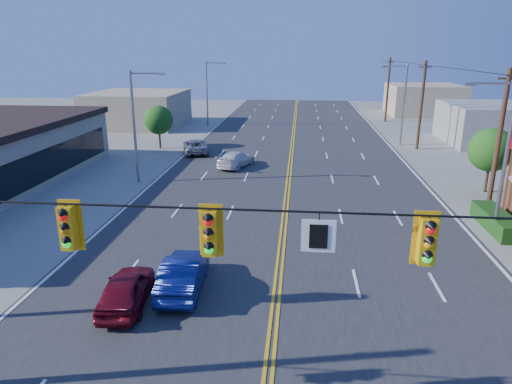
# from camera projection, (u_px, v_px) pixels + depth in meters

# --- Properties ---
(road) EXTENTS (20.00, 120.00, 0.06)m
(road) POSITION_uv_depth(u_px,v_px,m) (287.00, 194.00, 30.65)
(road) COLOR #2D2D30
(road) RESTS_ON ground
(signal_span) EXTENTS (24.32, 0.34, 9.00)m
(signal_span) POSITION_uv_depth(u_px,v_px,m) (258.00, 257.00, 10.21)
(signal_span) COLOR #47301E
(signal_span) RESTS_ON ground
(streetlight_se) EXTENTS (2.55, 0.25, 8.00)m
(streetlight_se) POSITION_uv_depth(u_px,v_px,m) (503.00, 151.00, 22.62)
(streetlight_se) COLOR gray
(streetlight_se) RESTS_ON ground
(streetlight_ne) EXTENTS (2.55, 0.25, 8.00)m
(streetlight_ne) POSITION_uv_depth(u_px,v_px,m) (402.00, 100.00, 45.42)
(streetlight_ne) COLOR gray
(streetlight_ne) RESTS_ON ground
(streetlight_sw) EXTENTS (2.55, 0.25, 8.00)m
(streetlight_sw) POSITION_uv_depth(u_px,v_px,m) (137.00, 121.00, 32.21)
(streetlight_sw) COLOR gray
(streetlight_sw) RESTS_ON ground
(streetlight_nw) EXTENTS (2.55, 0.25, 8.00)m
(streetlight_nw) POSITION_uv_depth(u_px,v_px,m) (208.00, 90.00, 56.91)
(streetlight_nw) COLOR gray
(streetlight_nw) RESTS_ON ground
(utility_pole_near) EXTENTS (0.28, 0.28, 8.40)m
(utility_pole_near) POSITION_uv_depth(u_px,v_px,m) (498.00, 142.00, 26.38)
(utility_pole_near) COLOR #47301E
(utility_pole_near) RESTS_ON ground
(utility_pole_mid) EXTENTS (0.28, 0.28, 8.40)m
(utility_pole_mid) POSITION_uv_depth(u_px,v_px,m) (421.00, 106.00, 43.48)
(utility_pole_mid) COLOR #47301E
(utility_pole_mid) RESTS_ON ground
(utility_pole_far) EXTENTS (0.28, 0.28, 8.40)m
(utility_pole_far) POSITION_uv_depth(u_px,v_px,m) (388.00, 90.00, 60.58)
(utility_pole_far) COLOR #47301E
(utility_pole_far) RESTS_ON ground
(tree_kfc_rear) EXTENTS (2.94, 2.94, 4.41)m
(tree_kfc_rear) POSITION_uv_depth(u_px,v_px,m) (491.00, 150.00, 30.44)
(tree_kfc_rear) COLOR #47301E
(tree_kfc_rear) RESTS_ON ground
(tree_west) EXTENTS (2.80, 2.80, 4.20)m
(tree_west) POSITION_uv_depth(u_px,v_px,m) (159.00, 120.00, 44.33)
(tree_west) COLOR #47301E
(tree_west) RESTS_ON ground
(bld_east_mid) EXTENTS (12.00, 10.00, 4.00)m
(bld_east_mid) POSITION_uv_depth(u_px,v_px,m) (507.00, 124.00, 47.03)
(bld_east_mid) COLOR gray
(bld_east_mid) RESTS_ON ground
(bld_west_far) EXTENTS (11.00, 12.00, 4.20)m
(bld_west_far) POSITION_uv_depth(u_px,v_px,m) (138.00, 109.00, 58.48)
(bld_west_far) COLOR tan
(bld_west_far) RESTS_ON ground
(bld_east_far) EXTENTS (10.00, 10.00, 4.40)m
(bld_east_far) POSITION_uv_depth(u_px,v_px,m) (423.00, 100.00, 68.15)
(bld_east_far) COLOR tan
(bld_east_far) RESTS_ON ground
(car_magenta) EXTENTS (1.97, 4.04, 1.33)m
(car_magenta) POSITION_uv_depth(u_px,v_px,m) (126.00, 290.00, 17.19)
(car_magenta) COLOR maroon
(car_magenta) RESTS_ON ground
(car_blue) EXTENTS (1.74, 4.36, 1.41)m
(car_blue) POSITION_uv_depth(u_px,v_px,m) (184.00, 274.00, 18.30)
(car_blue) COLOR navy
(car_blue) RESTS_ON ground
(car_white) EXTENTS (3.11, 4.71, 1.27)m
(car_white) POSITION_uv_depth(u_px,v_px,m) (236.00, 160.00, 37.64)
(car_white) COLOR silver
(car_white) RESTS_ON ground
(car_silver) EXTENTS (3.38, 5.04, 1.29)m
(car_silver) POSITION_uv_depth(u_px,v_px,m) (195.00, 147.00, 42.67)
(car_silver) COLOR #98999D
(car_silver) RESTS_ON ground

